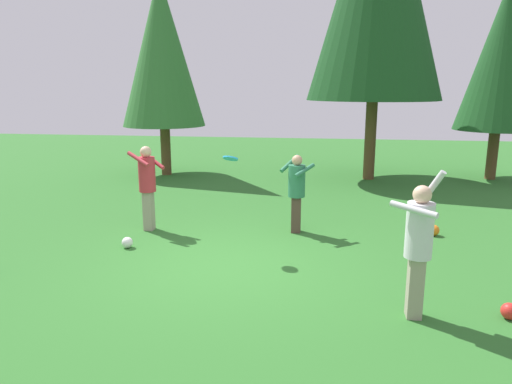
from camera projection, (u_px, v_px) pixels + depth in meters
ground_plane at (226, 264)px, 7.97m from camera, size 40.00×40.00×0.00m
person_thrower at (419, 240)px, 5.95m from camera, size 0.68×0.68×1.93m
person_catcher at (147, 181)px, 9.68m from camera, size 0.75×0.70×1.75m
person_bystander at (297, 187)px, 9.55m from camera, size 0.71×0.72×1.59m
frisbee at (230, 158)px, 8.25m from camera, size 0.32×0.31×0.13m
ball_red at (510, 311)px, 6.09m from camera, size 0.22×0.22×0.22m
ball_orange at (434, 230)px, 9.49m from camera, size 0.22×0.22×0.22m
ball_white at (127, 243)px, 8.77m from camera, size 0.20×0.20×0.20m
tree_far_right at (503, 56)px, 14.50m from camera, size 2.57×2.57×6.15m
tree_left at (162, 52)px, 15.23m from camera, size 2.69×2.69×6.42m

